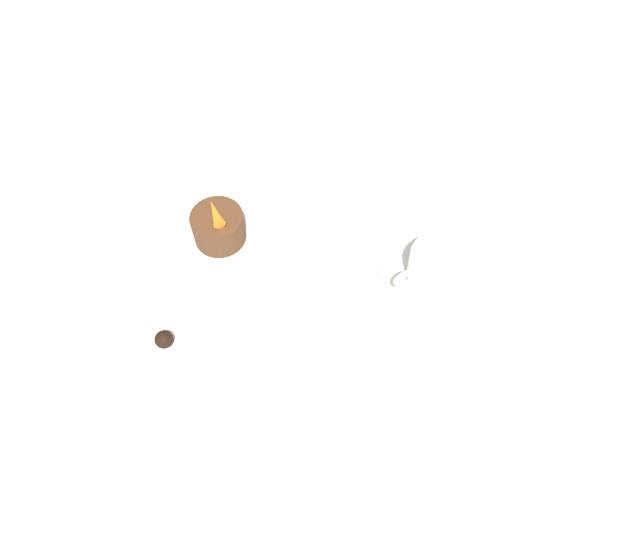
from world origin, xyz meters
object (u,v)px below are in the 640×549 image
at_px(dinner_plate, 235,237).
at_px(wine_glass, 291,325).
at_px(coffee_cup, 437,267).
at_px(fork, 353,225).
at_px(dessert_cake, 218,227).

distance_m(dinner_plate, wine_glass, 0.21).
bearing_deg(coffee_cup, wine_glass, 6.34).
relative_size(coffee_cup, wine_glass, 0.89).
xyz_separation_m(dinner_plate, coffee_cup, (-0.23, 0.18, 0.03)).
bearing_deg(fork, dinner_plate, -14.96).
bearing_deg(wine_glass, fork, -135.66).
bearing_deg(dessert_cake, wine_glass, 97.43).
bearing_deg(fork, wine_glass, 44.34).
relative_size(wine_glass, dessert_cake, 1.60).
bearing_deg(dessert_cake, fork, 165.19).
bearing_deg(dinner_plate, coffee_cup, 142.28).
distance_m(wine_glass, dessert_cake, 0.21).
xyz_separation_m(coffee_cup, wine_glass, (0.22, 0.02, 0.04)).
height_order(dinner_plate, wine_glass, wine_glass).
distance_m(dinner_plate, dessert_cake, 0.04).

